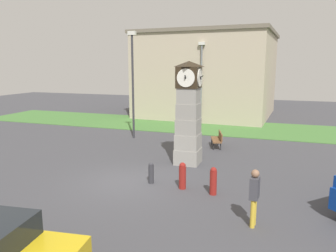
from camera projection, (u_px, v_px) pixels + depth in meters
ground_plane at (126, 182)px, 13.61m from camera, size 72.14×72.14×0.00m
clock_tower at (188, 115)px, 15.73m from camera, size 1.36×1.39×4.96m
bollard_near_tower at (213, 181)px, 12.17m from camera, size 0.26×0.26×1.06m
bollard_mid_row at (182, 175)px, 12.76m from camera, size 0.28×0.28×1.06m
bollard_far_row at (151, 173)px, 13.36m from camera, size 0.22×0.22×0.89m
bench at (218, 138)px, 19.23m from camera, size 0.95×1.68×0.90m
pedestrian_near_bench at (254, 194)px, 9.67m from camera, size 0.29×0.43×1.77m
street_lamp_near_road at (133, 78)px, 21.08m from camera, size 0.50×0.24×6.87m
street_lamp_far_side at (201, 78)px, 26.14m from camera, size 0.50×0.24×6.56m
warehouse_blue_far at (209, 74)px, 31.54m from camera, size 12.50×11.84×7.76m
grass_verge_far at (232, 128)px, 25.11m from camera, size 43.28×6.45×0.04m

